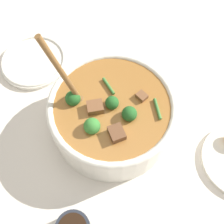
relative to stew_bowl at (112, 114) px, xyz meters
name	(u,v)px	position (x,y,z in m)	size (l,w,h in m)	color
ground_plane	(112,125)	(0.00, 0.00, -0.06)	(4.00, 4.00, 0.00)	silver
stew_bowl	(112,114)	(0.00, 0.00, 0.00)	(0.29, 0.29, 0.29)	white
empty_plate	(34,61)	(0.03, 0.30, -0.06)	(0.19, 0.19, 0.02)	silver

